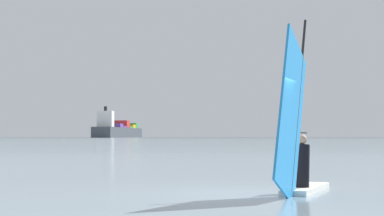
{
  "coord_description": "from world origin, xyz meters",
  "views": [
    {
      "loc": [
        0.22,
        -14.18,
        1.28
      ],
      "look_at": [
        -2.76,
        17.97,
        2.76
      ],
      "focal_mm": 58.46,
      "sensor_mm": 36.0,
      "label": 1
    }
  ],
  "objects": [
    {
      "name": "distant_headland",
      "position": [
        107.28,
        1315.14,
        18.23
      ],
      "size": [
        1379.98,
        269.73,
        36.46
      ],
      "primitive_type": "cube",
      "rotation": [
        0.0,
        0.0,
        -0.0
      ],
      "color": "#60665B",
      "rests_on": "ground_plane"
    },
    {
      "name": "ground_plane",
      "position": [
        0.0,
        0.0,
        0.0
      ],
      "size": [
        4000.0,
        4000.0,
        0.0
      ],
      "primitive_type": "plane",
      "color": "gray"
    },
    {
      "name": "cargo_ship",
      "position": [
        -183.7,
        852.47,
        9.72
      ],
      "size": [
        33.36,
        187.2,
        40.61
      ],
      "rotation": [
        0.0,
        0.0,
        1.53
      ],
      "color": "#3F444C",
      "rests_on": "ground_plane"
    },
    {
      "name": "windsurfer",
      "position": [
        1.3,
        -0.04,
        1.03
      ],
      "size": [
        1.58,
        4.25,
        4.29
      ],
      "rotation": [
        0.0,
        0.0,
        1.28
      ],
      "color": "white",
      "rests_on": "ground_plane"
    }
  ]
}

